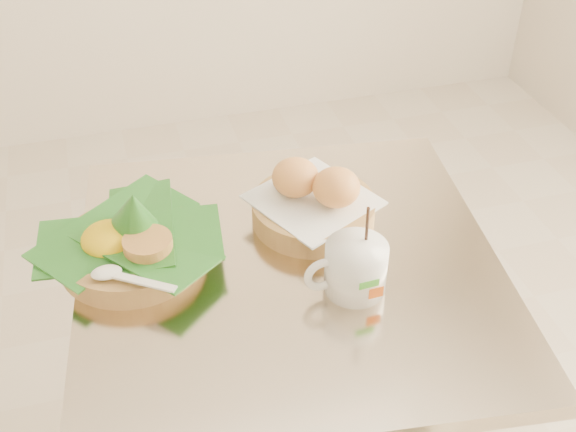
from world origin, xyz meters
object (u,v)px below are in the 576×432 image
object	(u,v)px
cafe_table	(290,352)
bread_basket	(314,202)
coffee_mug	(354,267)
rice_basket	(130,241)

from	to	relation	value
cafe_table	bread_basket	distance (m)	0.29
cafe_table	coffee_mug	size ratio (longest dim) A/B	4.57
cafe_table	rice_basket	size ratio (longest dim) A/B	2.58
cafe_table	bread_basket	world-z (taller)	bread_basket
bread_basket	coffee_mug	distance (m)	0.19
cafe_table	bread_basket	size ratio (longest dim) A/B	3.12
cafe_table	rice_basket	bearing A→B (deg)	162.59
coffee_mug	rice_basket	bearing A→B (deg)	153.36
bread_basket	coffee_mug	world-z (taller)	coffee_mug
cafe_table	rice_basket	xyz separation A→B (m)	(-0.25, 0.08, 0.26)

